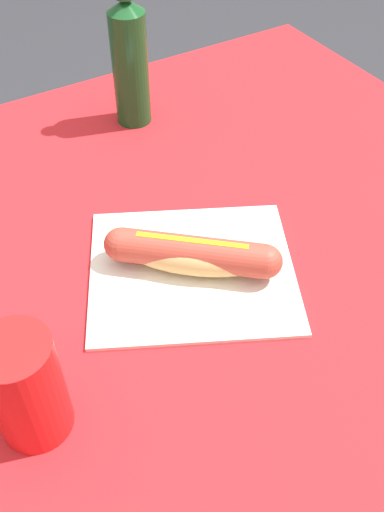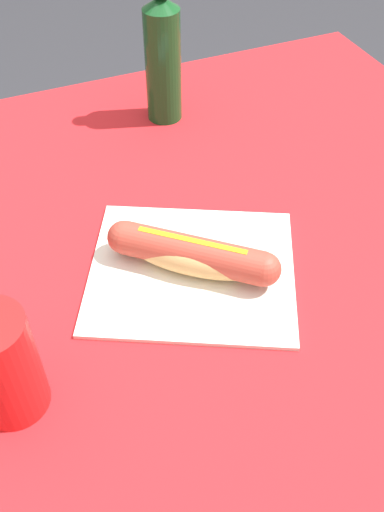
{
  "view_description": "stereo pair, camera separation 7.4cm",
  "coord_description": "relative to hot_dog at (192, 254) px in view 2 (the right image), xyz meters",
  "views": [
    {
      "loc": [
        -0.24,
        -0.48,
        1.32
      ],
      "look_at": [
        0.03,
        -0.04,
        0.78
      ],
      "focal_mm": 40.48,
      "sensor_mm": 36.0,
      "label": 1
    },
    {
      "loc": [
        -0.17,
        -0.51,
        1.32
      ],
      "look_at": [
        0.03,
        -0.04,
        0.78
      ],
      "focal_mm": 40.48,
      "sensor_mm": 36.0,
      "label": 2
    }
  ],
  "objects": [
    {
      "name": "ground_plane",
      "position": [
        -0.03,
        0.04,
        -0.79
      ],
      "size": [
        6.0,
        6.0,
        0.0
      ],
      "primitive_type": "plane",
      "color": "#2D2D33",
      "rests_on": "ground"
    },
    {
      "name": "dining_table",
      "position": [
        -0.03,
        0.04,
        -0.16
      ],
      "size": [
        1.19,
        1.0,
        0.75
      ],
      "color": "brown",
      "rests_on": "ground"
    },
    {
      "name": "paper_wrapper",
      "position": [
        -0.0,
        -0.0,
        -0.03
      ],
      "size": [
        0.34,
        0.33,
        0.01
      ],
      "primitive_type": "cube",
      "rotation": [
        0.0,
        0.0,
        -0.46
      ],
      "color": "silver",
      "rests_on": "dining_table"
    },
    {
      "name": "hot_dog",
      "position": [
        0.0,
        0.0,
        0.0
      ],
      "size": [
        0.19,
        0.17,
        0.05
      ],
      "color": "#DBB26B",
      "rests_on": "paper_wrapper"
    },
    {
      "name": "soda_bottle",
      "position": [
        0.1,
        0.37,
        0.08
      ],
      "size": [
        0.06,
        0.06,
        0.25
      ],
      "color": "#14471E",
      "rests_on": "dining_table"
    },
    {
      "name": "drinking_cup",
      "position": [
        -0.25,
        -0.1,
        0.03
      ],
      "size": [
        0.08,
        0.08,
        0.13
      ],
      "primitive_type": "cylinder",
      "color": "red",
      "rests_on": "dining_table"
    }
  ]
}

